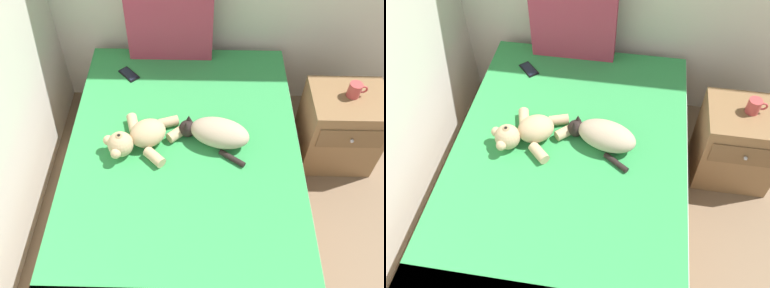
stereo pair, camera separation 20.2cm
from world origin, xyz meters
The scene contains 7 objects.
bed centered at (0.95, 3.16, 0.26)m, with size 1.38×2.08×0.53m.
patterned_cushion centered at (0.83, 4.11, 0.79)m, with size 0.56×0.13×0.51m.
cat centered at (1.13, 3.32, 0.60)m, with size 0.42×0.33×0.15m.
teddy_bear centered at (0.70, 3.29, 0.60)m, with size 0.47×0.38×0.15m.
cell_phone centered at (0.56, 3.88, 0.53)m, with size 0.15×0.16×0.01m.
nightstand centered at (1.98, 3.66, 0.29)m, with size 0.49×0.43×0.57m.
mug centered at (1.99, 3.68, 0.62)m, with size 0.12×0.08×0.09m.
Camera 2 is at (1.23, 1.79, 2.37)m, focal length 38.80 mm.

